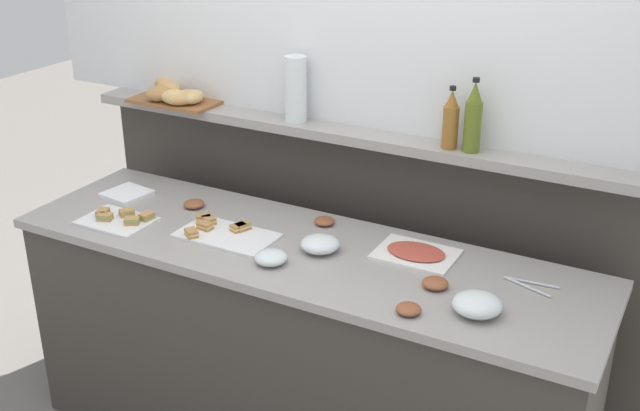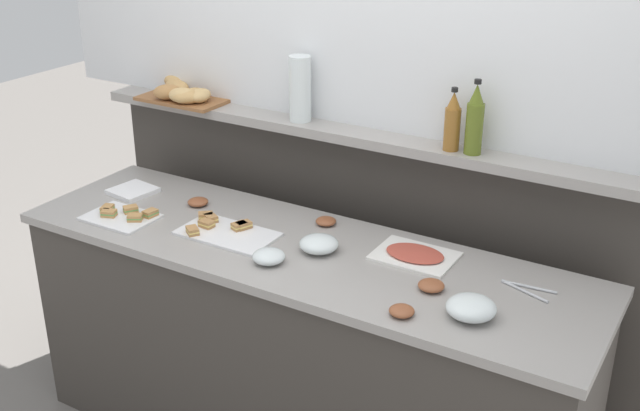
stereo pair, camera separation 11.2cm
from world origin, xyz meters
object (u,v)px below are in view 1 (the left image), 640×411
Objects in this scene: condiment_bowl_cream at (194,204)px; vinegar_bottle_amber at (451,121)px; condiment_bowl_red at (324,221)px; water_carafe at (296,89)px; serving_tongs at (528,284)px; olive_oil_bottle at (473,119)px; cold_cuts_platter at (416,253)px; condiment_bowl_dark at (408,309)px; condiment_bowl_teal at (435,283)px; glass_bowl_large at (477,305)px; sandwich_platter_side at (223,232)px; glass_bowl_medium at (320,245)px; glass_bowl_small at (271,258)px; bread_basket at (174,93)px; napkin_stack at (127,194)px; sandwich_platter_rear at (119,219)px.

condiment_bowl_cream is 0.36× the size of vinegar_bottle_amber.
water_carafe reaches higher than condiment_bowl_red.
serving_tongs is 0.63m from olive_oil_bottle.
condiment_bowl_dark is at bearing -71.41° from cold_cuts_platter.
condiment_bowl_teal is 0.32m from serving_tongs.
vinegar_bottle_amber is at bearing 119.86° from glass_bowl_large.
sandwich_platter_side is at bearing -179.71° from condiment_bowl_teal.
condiment_bowl_dark is at bearing -28.65° from glass_bowl_medium.
glass_bowl_small reaches higher than condiment_bowl_dark.
condiment_bowl_red is at bearing 114.13° from glass_bowl_medium.
condiment_bowl_cream reaches higher than condiment_bowl_red.
serving_tongs is at bearing 0.22° from condiment_bowl_cream.
sandwich_platter_side is 1.60× the size of vinegar_bottle_amber.
glass_bowl_large reaches higher than cold_cuts_platter.
condiment_bowl_dark is 0.78m from olive_oil_bottle.
glass_bowl_large reaches higher than condiment_bowl_red.
cold_cuts_platter is at bearing 22.61° from glass_bowl_medium.
bread_basket is at bearing 169.94° from serving_tongs.
glass_bowl_large is at bearing -60.14° from vinegar_bottle_amber.
cold_cuts_platter is at bearing -22.98° from water_carafe.
glass_bowl_large is 0.27m from serving_tongs.
glass_bowl_large reaches higher than condiment_bowl_cream.
condiment_bowl_teal is 0.52× the size of napkin_stack.
condiment_bowl_teal reaches higher than napkin_stack.
sandwich_platter_rear is 1.18m from cold_cuts_platter.
olive_oil_bottle is at bearing 112.70° from glass_bowl_large.
condiment_bowl_cream is 1.19m from olive_oil_bottle.
condiment_bowl_dark is (0.55, -0.46, 0.00)m from condiment_bowl_red.
sandwich_platter_side is 0.30m from condiment_bowl_cream.
sandwich_platter_side is 0.82m from bread_basket.
condiment_bowl_red is 0.71m from condiment_bowl_dark.
condiment_bowl_teal is (-0.17, 0.09, -0.01)m from glass_bowl_large.
condiment_bowl_teal is at bearing -6.31° from glass_bowl_medium.
serving_tongs is at bearing -10.06° from bread_basket.
olive_oil_bottle is 1.17× the size of vinegar_bottle_amber.
serving_tongs is at bearing -15.91° from water_carafe.
serving_tongs is (0.29, 0.35, -0.01)m from condiment_bowl_dark.
vinegar_bottle_amber is at bearing -1.62° from water_carafe.
glass_bowl_small is at bearing -21.55° from sandwich_platter_side.
condiment_bowl_cream is 1.11m from vinegar_bottle_amber.
condiment_bowl_teal is at bearing -4.48° from napkin_stack.
olive_oil_bottle is at bearing 13.68° from napkin_stack.
glass_bowl_small is at bearing -0.96° from sandwich_platter_rear.
sandwich_platter_rear is 2.37× the size of glass_bowl_small.
condiment_bowl_red is 0.30× the size of water_carafe.
serving_tongs is 0.66m from vinegar_bottle_amber.
serving_tongs is 0.70× the size of water_carafe.
napkin_stack is 0.86m from water_carafe.
glass_bowl_small is 1.08m from bread_basket.
condiment_bowl_dark is at bearing -4.06° from sandwich_platter_rear.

